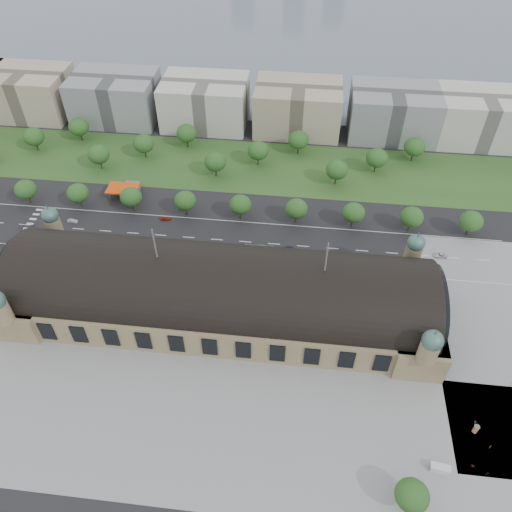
# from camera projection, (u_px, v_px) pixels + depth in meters

# --- Properties ---
(ground) EXTENTS (900.00, 900.00, 0.00)m
(ground) POSITION_uv_depth(u_px,v_px,m) (221.00, 312.00, 180.31)
(ground) COLOR black
(ground) RESTS_ON ground
(station) EXTENTS (150.00, 48.40, 44.30)m
(station) POSITION_uv_depth(u_px,v_px,m) (219.00, 293.00, 173.14)
(station) COLOR #8A7D56
(station) RESTS_ON ground
(plaza_south) EXTENTS (190.00, 48.00, 0.12)m
(plaza_south) POSITION_uv_depth(u_px,v_px,m) (230.00, 429.00, 148.18)
(plaza_south) COLOR gray
(plaza_south) RESTS_ON ground
(road_slab) EXTENTS (260.00, 26.00, 0.10)m
(road_slab) POSITION_uv_depth(u_px,v_px,m) (189.00, 237.00, 208.98)
(road_slab) COLOR black
(road_slab) RESTS_ON ground
(grass_belt) EXTENTS (300.00, 45.00, 0.10)m
(grass_belt) POSITION_uv_depth(u_px,v_px,m) (222.00, 165.00, 247.73)
(grass_belt) COLOR #264F1F
(grass_belt) RESTS_ON ground
(petrol_station) EXTENTS (14.00, 13.00, 5.05)m
(petrol_station) POSITION_uv_depth(u_px,v_px,m) (128.00, 188.00, 229.10)
(petrol_station) COLOR #D6410C
(petrol_station) RESTS_ON ground
(lake) EXTENTS (700.00, 320.00, 0.08)m
(lake) POSITION_uv_depth(u_px,v_px,m) (283.00, 20.00, 392.43)
(lake) COLOR slate
(lake) RESTS_ON ground
(office_1) EXTENTS (45.00, 32.00, 24.00)m
(office_1) POSITION_uv_depth(u_px,v_px,m) (28.00, 93.00, 277.15)
(office_1) COLOR tan
(office_1) RESTS_ON ground
(office_2) EXTENTS (45.00, 32.00, 24.00)m
(office_2) POSITION_uv_depth(u_px,v_px,m) (115.00, 97.00, 273.10)
(office_2) COLOR gray
(office_2) RESTS_ON ground
(office_3) EXTENTS (45.00, 32.00, 24.00)m
(office_3) POSITION_uv_depth(u_px,v_px,m) (205.00, 102.00, 269.04)
(office_3) COLOR #B5B2AB
(office_3) RESTS_ON ground
(office_4) EXTENTS (45.00, 32.00, 24.00)m
(office_4) POSITION_uv_depth(u_px,v_px,m) (298.00, 107.00, 264.99)
(office_4) COLOR tan
(office_4) RESTS_ON ground
(office_5) EXTENTS (45.00, 32.00, 24.00)m
(office_5) POSITION_uv_depth(u_px,v_px,m) (393.00, 113.00, 260.94)
(office_5) COLOR gray
(office_5) RESTS_ON ground
(office_6) EXTENTS (45.00, 32.00, 24.00)m
(office_6) POSITION_uv_depth(u_px,v_px,m) (482.00, 117.00, 257.29)
(office_6) COLOR #B5B2AB
(office_6) RESTS_ON ground
(tree_row_1) EXTENTS (9.60, 9.60, 11.52)m
(tree_row_1) POSITION_uv_depth(u_px,v_px,m) (26.00, 189.00, 220.64)
(tree_row_1) COLOR #2D2116
(tree_row_1) RESTS_ON ground
(tree_row_2) EXTENTS (9.60, 9.60, 11.52)m
(tree_row_2) POSITION_uv_depth(u_px,v_px,m) (78.00, 193.00, 218.70)
(tree_row_2) COLOR #2D2116
(tree_row_2) RESTS_ON ground
(tree_row_3) EXTENTS (9.60, 9.60, 11.52)m
(tree_row_3) POSITION_uv_depth(u_px,v_px,m) (131.00, 197.00, 216.75)
(tree_row_3) COLOR #2D2116
(tree_row_3) RESTS_ON ground
(tree_row_4) EXTENTS (9.60, 9.60, 11.52)m
(tree_row_4) POSITION_uv_depth(u_px,v_px,m) (185.00, 201.00, 214.81)
(tree_row_4) COLOR #2D2116
(tree_row_4) RESTS_ON ground
(tree_row_5) EXTENTS (9.60, 9.60, 11.52)m
(tree_row_5) POSITION_uv_depth(u_px,v_px,m) (240.00, 205.00, 212.86)
(tree_row_5) COLOR #2D2116
(tree_row_5) RESTS_ON ground
(tree_row_6) EXTENTS (9.60, 9.60, 11.52)m
(tree_row_6) POSITION_uv_depth(u_px,v_px,m) (296.00, 209.00, 210.91)
(tree_row_6) COLOR #2D2116
(tree_row_6) RESTS_ON ground
(tree_row_7) EXTENTS (9.60, 9.60, 11.52)m
(tree_row_7) POSITION_uv_depth(u_px,v_px,m) (354.00, 213.00, 208.97)
(tree_row_7) COLOR #2D2116
(tree_row_7) RESTS_ON ground
(tree_row_8) EXTENTS (9.60, 9.60, 11.52)m
(tree_row_8) POSITION_uv_depth(u_px,v_px,m) (412.00, 217.00, 207.02)
(tree_row_8) COLOR #2D2116
(tree_row_8) RESTS_ON ground
(tree_row_9) EXTENTS (9.60, 9.60, 11.52)m
(tree_row_9) POSITION_uv_depth(u_px,v_px,m) (471.00, 221.00, 205.08)
(tree_row_9) COLOR #2D2116
(tree_row_9) RESTS_ON ground
(tree_belt_1) EXTENTS (10.40, 10.40, 12.48)m
(tree_belt_1) POSITION_uv_depth(u_px,v_px,m) (34.00, 137.00, 251.32)
(tree_belt_1) COLOR #2D2116
(tree_belt_1) RESTS_ON ground
(tree_belt_2) EXTENTS (10.40, 10.40, 12.48)m
(tree_belt_2) POSITION_uv_depth(u_px,v_px,m) (79.00, 127.00, 258.32)
(tree_belt_2) COLOR #2D2116
(tree_belt_2) RESTS_ON ground
(tree_belt_3) EXTENTS (10.40, 10.40, 12.48)m
(tree_belt_3) POSITION_uv_depth(u_px,v_px,m) (98.00, 154.00, 239.70)
(tree_belt_3) COLOR #2D2116
(tree_belt_3) RESTS_ON ground
(tree_belt_4) EXTENTS (10.40, 10.40, 12.48)m
(tree_belt_4) POSITION_uv_depth(u_px,v_px,m) (144.00, 143.00, 246.70)
(tree_belt_4) COLOR #2D2116
(tree_belt_4) RESTS_ON ground
(tree_belt_5) EXTENTS (10.40, 10.40, 12.48)m
(tree_belt_5) POSITION_uv_depth(u_px,v_px,m) (187.00, 133.00, 253.70)
(tree_belt_5) COLOR #2D2116
(tree_belt_5) RESTS_ON ground
(tree_belt_6) EXTENTS (10.40, 10.40, 12.48)m
(tree_belt_6) POSITION_uv_depth(u_px,v_px,m) (215.00, 162.00, 235.08)
(tree_belt_6) COLOR #2D2116
(tree_belt_6) RESTS_ON ground
(tree_belt_7) EXTENTS (10.40, 10.40, 12.48)m
(tree_belt_7) POSITION_uv_depth(u_px,v_px,m) (258.00, 151.00, 242.08)
(tree_belt_7) COLOR #2D2116
(tree_belt_7) RESTS_ON ground
(tree_belt_8) EXTENTS (10.40, 10.40, 12.48)m
(tree_belt_8) POSITION_uv_depth(u_px,v_px,m) (298.00, 140.00, 249.08)
(tree_belt_8) COLOR #2D2116
(tree_belt_8) RESTS_ON ground
(tree_belt_9) EXTENTS (10.40, 10.40, 12.48)m
(tree_belt_9) POSITION_uv_depth(u_px,v_px,m) (337.00, 170.00, 230.46)
(tree_belt_9) COLOR #2D2116
(tree_belt_9) RESTS_ON ground
(tree_belt_10) EXTENTS (10.40, 10.40, 12.48)m
(tree_belt_10) POSITION_uv_depth(u_px,v_px,m) (377.00, 158.00, 237.46)
(tree_belt_10) COLOR #2D2116
(tree_belt_10) RESTS_ON ground
(tree_belt_11) EXTENTS (10.40, 10.40, 12.48)m
(tree_belt_11) POSITION_uv_depth(u_px,v_px,m) (415.00, 147.00, 244.46)
(tree_belt_11) COLOR #2D2116
(tree_belt_11) RESTS_ON ground
(tree_plaza_s) EXTENTS (9.00, 9.00, 10.64)m
(tree_plaza_s) POSITION_uv_depth(u_px,v_px,m) (412.00, 495.00, 127.99)
(tree_plaza_s) COLOR #2D2116
(tree_plaza_s) RESTS_ON ground
(traffic_car_1) EXTENTS (4.50, 1.67, 1.47)m
(traffic_car_1) POSITION_uv_depth(u_px,v_px,m) (72.00, 221.00, 215.49)
(traffic_car_1) COLOR #94959C
(traffic_car_1) RESTS_ON ground
(traffic_car_2) EXTENTS (6.16, 3.32, 1.64)m
(traffic_car_2) POSITION_uv_depth(u_px,v_px,m) (58.00, 238.00, 207.58)
(traffic_car_2) COLOR black
(traffic_car_2) RESTS_ON ground
(traffic_car_3) EXTENTS (4.81, 2.38, 1.35)m
(traffic_car_3) POSITION_uv_depth(u_px,v_px,m) (166.00, 219.00, 216.78)
(traffic_car_3) COLOR maroon
(traffic_car_3) RESTS_ON ground
(traffic_car_4) EXTENTS (4.56, 2.11, 1.51)m
(traffic_car_4) POSITION_uv_depth(u_px,v_px,m) (288.00, 248.00, 203.18)
(traffic_car_4) COLOR #191741
(traffic_car_4) RESTS_ON ground
(traffic_car_6) EXTENTS (5.35, 2.61, 1.46)m
(traffic_car_6) POSITION_uv_depth(u_px,v_px,m) (440.00, 255.00, 200.24)
(traffic_car_6) COLOR silver
(traffic_car_6) RESTS_ON ground
(parked_car_0) EXTENTS (4.31, 3.59, 1.39)m
(parked_car_0) POSITION_uv_depth(u_px,v_px,m) (59.00, 248.00, 203.40)
(parked_car_0) COLOR black
(parked_car_0) RESTS_ON ground
(parked_car_1) EXTENTS (6.11, 5.50, 1.58)m
(parked_car_1) POSITION_uv_depth(u_px,v_px,m) (65.00, 255.00, 200.13)
(parked_car_1) COLOR maroon
(parked_car_1) RESTS_ON ground
(parked_car_2) EXTENTS (5.64, 4.18, 1.52)m
(parked_car_2) POSITION_uv_depth(u_px,v_px,m) (74.00, 249.00, 202.81)
(parked_car_2) COLOR #16183F
(parked_car_2) RESTS_ON ground
(parked_car_3) EXTENTS (4.88, 4.23, 1.59)m
(parked_car_3) POSITION_uv_depth(u_px,v_px,m) (74.00, 249.00, 202.80)
(parked_car_3) COLOR #4F5056
(parked_car_3) RESTS_ON ground
(parked_car_4) EXTENTS (4.10, 2.70, 1.28)m
(parked_car_4) POSITION_uv_depth(u_px,v_px,m) (147.00, 262.00, 197.52)
(parked_car_4) COLOR silver
(parked_car_4) RESTS_ON ground
(parked_car_5) EXTENTS (5.38, 3.92, 1.36)m
(parked_car_5) POSITION_uv_depth(u_px,v_px,m) (165.00, 259.00, 198.78)
(parked_car_5) COLOR #9A9EA2
(parked_car_5) RESTS_ON ground
(parked_car_6) EXTENTS (4.99, 3.60, 1.34)m
(parked_car_6) POSITION_uv_depth(u_px,v_px,m) (185.00, 262.00, 197.46)
(parked_car_6) COLOR black
(parked_car_6) RESTS_ON ground
(bus_west) EXTENTS (12.98, 4.02, 3.56)m
(bus_west) POSITION_uv_depth(u_px,v_px,m) (207.00, 254.00, 199.11)
(bus_west) COLOR red
(bus_west) RESTS_ON ground
(bus_mid) EXTENTS (10.59, 2.50, 2.95)m
(bus_mid) POSITION_uv_depth(u_px,v_px,m) (222.00, 247.00, 202.45)
(bus_mid) COLOR beige
(bus_mid) RESTS_ON ground
(bus_east) EXTENTS (12.46, 2.95, 3.47)m
(bus_east) POSITION_uv_depth(u_px,v_px,m) (259.00, 250.00, 201.05)
(bus_east) COLOR beige
(bus_east) RESTS_ON ground
(van_south) EXTENTS (5.68, 2.84, 2.36)m
(van_south) POSITION_uv_depth(u_px,v_px,m) (439.00, 468.00, 138.64)
(van_south) COLOR silver
(van_south) RESTS_ON ground
(advertising_column) EXTENTS (1.66, 1.66, 3.16)m
(advertising_column) POSITION_uv_depth(u_px,v_px,m) (476.00, 429.00, 146.37)
(advertising_column) COLOR #E33842
(advertising_column) RESTS_ON ground
(pedestrian_1) EXTENTS (0.57, 0.71, 1.69)m
(pedestrian_1) POSITION_uv_depth(u_px,v_px,m) (490.00, 447.00, 143.37)
(pedestrian_1) COLOR gray
(pedestrian_1) RESTS_ON ground
(pedestrian_2) EXTENTS (0.67, 0.86, 1.56)m
(pedestrian_2) POSITION_uv_depth(u_px,v_px,m) (476.00, 422.00, 148.90)
(pedestrian_2) COLOR gray
(pedestrian_2) RESTS_ON ground
(pedestrian_3) EXTENTS (1.26, 0.90, 1.94)m
(pedestrian_3) POSITION_uv_depth(u_px,v_px,m) (473.00, 466.00, 139.25)
(pedestrian_3) COLOR gray
(pedestrian_3) RESTS_ON ground
(pedestrian_4) EXTENTS (1.12, 0.94, 1.61)m
(pedestrian_4) POSITION_uv_depth(u_px,v_px,m) (487.00, 474.00, 137.90)
(pedestrian_4) COLOR gray
(pedestrian_4) RESTS_ON ground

